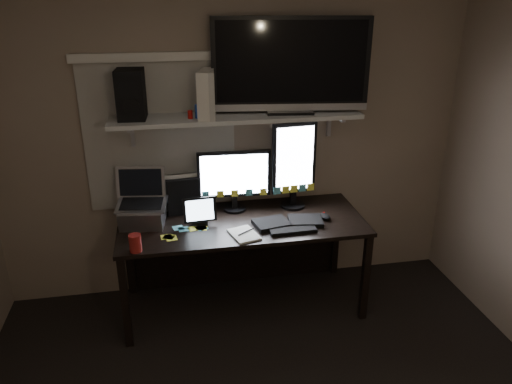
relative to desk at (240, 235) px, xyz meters
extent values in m
plane|color=#776655|center=(0.00, 0.25, 0.70)|extent=(3.60, 0.00, 3.60)
cube|color=#B6AFA3|center=(-0.55, 0.24, 0.75)|extent=(1.10, 0.02, 1.10)
cube|color=black|center=(0.00, -0.12, 0.16)|extent=(1.80, 0.75, 0.03)
cube|color=black|center=(0.00, 0.23, -0.20)|extent=(1.80, 0.02, 0.70)
cube|color=black|center=(-0.86, -0.46, -0.20)|extent=(0.05, 0.05, 0.70)
cube|color=black|center=(0.86, -0.46, -0.20)|extent=(0.05, 0.05, 0.70)
cube|color=black|center=(-0.86, 0.21, -0.20)|extent=(0.05, 0.05, 0.70)
cube|color=black|center=(0.86, 0.21, -0.20)|extent=(0.05, 0.05, 0.70)
cube|color=#B9B9B4|center=(0.00, 0.08, 0.91)|extent=(1.80, 0.35, 0.03)
cube|color=black|center=(-0.03, 0.09, 0.42)|extent=(0.56, 0.08, 0.49)
cube|color=black|center=(0.43, 0.07, 0.52)|extent=(0.35, 0.10, 0.69)
cube|color=black|center=(0.32, -0.24, 0.19)|extent=(0.51, 0.21, 0.03)
ellipsoid|color=black|center=(0.61, -0.20, 0.20)|extent=(0.09, 0.12, 0.04)
cube|color=silver|center=(-0.02, -0.35, 0.18)|extent=(0.22, 0.27, 0.01)
cube|color=black|center=(-0.31, -0.12, 0.28)|extent=(0.24, 0.12, 0.21)
cube|color=black|center=(-0.42, 0.11, 0.33)|extent=(0.25, 0.13, 0.30)
cube|color=#A7A6AB|center=(-0.72, -0.05, 0.37)|extent=(0.39, 0.33, 0.39)
cylinder|color=maroon|center=(-0.75, -0.44, 0.24)|extent=(0.10, 0.10, 0.12)
cube|color=black|center=(0.39, 0.08, 1.26)|extent=(1.13, 0.34, 0.67)
cube|color=beige|center=(-0.21, 0.05, 1.09)|extent=(0.16, 0.29, 0.33)
cube|color=black|center=(-0.73, 0.10, 1.10)|extent=(0.20, 0.24, 0.34)
camera|label=1|loc=(-0.51, -3.40, 1.78)|focal=35.00mm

